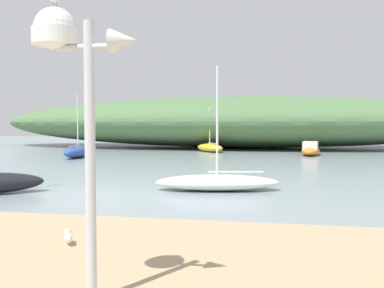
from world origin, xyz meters
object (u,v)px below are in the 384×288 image
(mast_structure, at_px, (69,59))
(sailboat_outer_mooring, at_px, (78,151))
(seagull_upper_strand, at_px, (68,236))
(motorboat_near_shore, at_px, (311,150))
(sailboat_mid_channel, at_px, (217,182))
(sailboat_far_right, at_px, (210,148))

(mast_structure, bearing_deg, sailboat_outer_mooring, 115.58)
(sailboat_outer_mooring, height_order, seagull_upper_strand, sailboat_outer_mooring)
(mast_structure, height_order, seagull_upper_strand, mast_structure)
(mast_structure, relative_size, motorboat_near_shore, 0.84)
(sailboat_mid_channel, bearing_deg, motorboat_near_shore, 74.86)
(mast_structure, relative_size, seagull_upper_strand, 9.55)
(mast_structure, distance_m, sailboat_mid_channel, 9.92)
(sailboat_outer_mooring, distance_m, sailboat_far_right, 10.74)
(mast_structure, bearing_deg, sailboat_mid_channel, 87.07)
(seagull_upper_strand, bearing_deg, sailboat_outer_mooring, 115.32)
(sailboat_outer_mooring, xyz_separation_m, motorboat_near_shore, (15.52, 4.86, -0.02))
(mast_structure, height_order, sailboat_mid_channel, sailboat_mid_channel)
(mast_structure, distance_m, motorboat_near_shore, 27.22)
(sailboat_outer_mooring, bearing_deg, seagull_upper_strand, -64.68)
(sailboat_mid_channel, relative_size, motorboat_near_shore, 1.09)
(mast_structure, xyz_separation_m, sailboat_outer_mooring, (-10.41, 21.75, -2.54))
(motorboat_near_shore, bearing_deg, sailboat_outer_mooring, -162.61)
(mast_structure, relative_size, sailboat_mid_channel, 0.77)
(sailboat_outer_mooring, xyz_separation_m, sailboat_far_right, (7.87, 7.31, -0.07))
(mast_structure, bearing_deg, sailboat_far_right, 95.01)
(mast_structure, xyz_separation_m, sailboat_far_right, (-2.55, 29.06, -2.61))
(sailboat_far_right, xyz_separation_m, seagull_upper_strand, (1.46, -27.03, 0.00))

